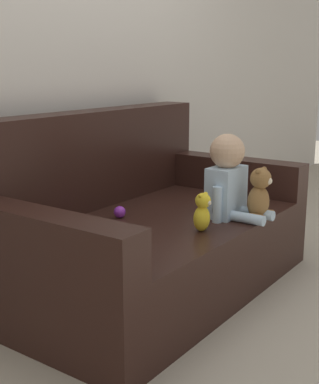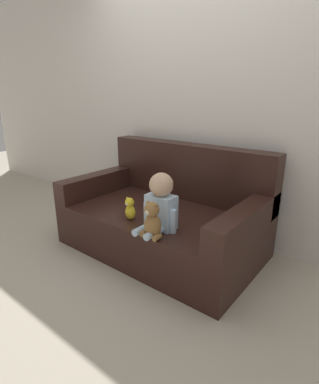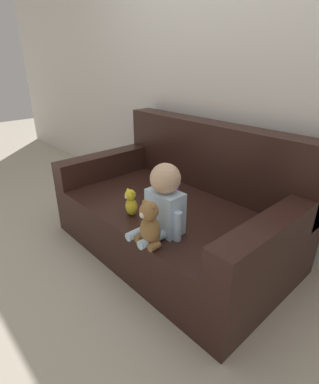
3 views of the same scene
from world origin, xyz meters
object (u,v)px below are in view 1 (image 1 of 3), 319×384
object	(u,v)px
couch	(141,231)
toy_ball	(120,212)
plush_toy_side	(202,212)
teddy_bear_brown	(259,195)
person_baby	(228,179)

from	to	relation	value
couch	toy_ball	xyz separation A→B (m)	(-0.11, 0.05, 0.12)
plush_toy_side	toy_ball	world-z (taller)	plush_toy_side
couch	teddy_bear_brown	xyz separation A→B (m)	(0.28, -0.53, 0.21)
couch	toy_ball	world-z (taller)	couch
couch	person_baby	xyz separation A→B (m)	(0.23, -0.38, 0.29)
person_baby	teddy_bear_brown	bearing A→B (deg)	-72.14
teddy_bear_brown	plush_toy_side	bearing A→B (deg)	159.07
plush_toy_side	couch	bearing A→B (deg)	82.14
person_baby	plush_toy_side	size ratio (longest dim) A/B	2.30
couch	teddy_bear_brown	world-z (taller)	couch
couch	person_baby	distance (m)	0.53
teddy_bear_brown	couch	bearing A→B (deg)	117.94
plush_toy_side	toy_ball	size ratio (longest dim) A/B	3.04
person_baby	teddy_bear_brown	world-z (taller)	person_baby
couch	toy_ball	distance (m)	0.17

